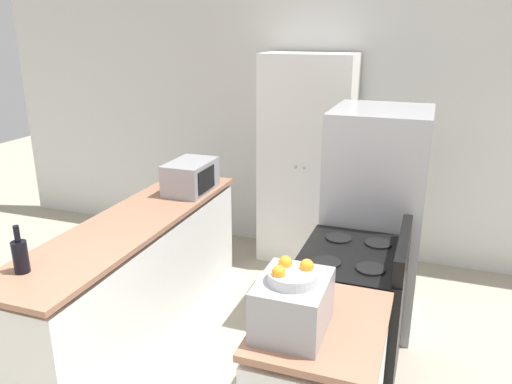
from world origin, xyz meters
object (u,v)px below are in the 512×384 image
object	(u,v)px
pantry_cabinet	(307,161)
stove	(349,315)
fruit_bowl	(292,274)
microwave	(191,177)
toaster_oven	(292,305)
refrigerator	(375,217)
wine_bottle	(20,255)

from	to	relation	value
pantry_cabinet	stove	bearing A→B (deg)	-66.56
pantry_cabinet	fruit_bowl	xyz separation A→B (m)	(0.59, -2.61, 0.18)
pantry_cabinet	microwave	distance (m)	1.20
pantry_cabinet	stove	distance (m)	1.92
stove	toaster_oven	bearing A→B (deg)	-98.55
refrigerator	wine_bottle	size ratio (longest dim) A/B	5.87
refrigerator	microwave	size ratio (longest dim) A/B	3.44
microwave	toaster_oven	world-z (taller)	microwave
microwave	fruit_bowl	xyz separation A→B (m)	(1.36, -1.69, 0.16)
pantry_cabinet	wine_bottle	xyz separation A→B (m)	(-1.01, -2.57, -0.01)
wine_bottle	fruit_bowl	size ratio (longest dim) A/B	1.26
pantry_cabinet	stove	xyz separation A→B (m)	(0.73, -1.68, -0.55)
pantry_cabinet	wine_bottle	distance (m)	2.76
pantry_cabinet	stove	size ratio (longest dim) A/B	1.90
pantry_cabinet	refrigerator	bearing A→B (deg)	-48.43
stove	microwave	size ratio (longest dim) A/B	2.17
wine_bottle	toaster_oven	world-z (taller)	wine_bottle
wine_bottle	pantry_cabinet	bearing A→B (deg)	68.59
refrigerator	wine_bottle	world-z (taller)	refrigerator
wine_bottle	fruit_bowl	bearing A→B (deg)	-1.40
microwave	wine_bottle	bearing A→B (deg)	-98.10
toaster_oven	fruit_bowl	xyz separation A→B (m)	(-0.00, -0.01, 0.16)
stove	refrigerator	distance (m)	0.91
wine_bottle	stove	bearing A→B (deg)	27.05
toaster_oven	fruit_bowl	world-z (taller)	fruit_bowl
microwave	toaster_oven	distance (m)	2.17
refrigerator	microwave	xyz separation A→B (m)	(-1.53, -0.06, 0.19)
stove	refrigerator	xyz separation A→B (m)	(0.03, 0.83, 0.38)
refrigerator	microwave	world-z (taller)	refrigerator
wine_bottle	toaster_oven	xyz separation A→B (m)	(1.60, -0.03, 0.02)
toaster_oven	pantry_cabinet	bearing A→B (deg)	102.83
pantry_cabinet	fruit_bowl	size ratio (longest dim) A/B	8.92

